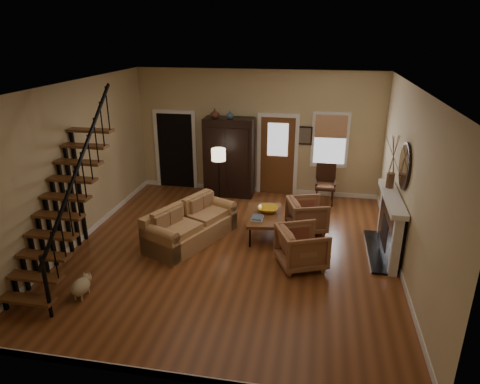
% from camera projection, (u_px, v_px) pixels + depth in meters
% --- Properties ---
extents(room, '(7.00, 7.33, 3.30)m').
position_uv_depth(room, '(229.00, 156.00, 9.88)').
color(room, brown).
rests_on(room, ground).
extents(staircase, '(0.94, 2.80, 3.20)m').
position_uv_depth(staircase, '(60.00, 191.00, 7.44)').
color(staircase, brown).
rests_on(staircase, ground).
extents(fireplace, '(0.33, 1.95, 2.30)m').
position_uv_depth(fireplace, '(392.00, 220.00, 8.39)').
color(fireplace, black).
rests_on(fireplace, ground).
extents(armoire, '(1.30, 0.60, 2.10)m').
position_uv_depth(armoire, '(229.00, 157.00, 11.37)').
color(armoire, black).
rests_on(armoire, ground).
extents(vase_a, '(0.24, 0.24, 0.25)m').
position_uv_depth(vase_a, '(215.00, 113.00, 10.91)').
color(vase_a, '#4C2619').
rests_on(vase_a, armoire).
extents(vase_b, '(0.20, 0.20, 0.21)m').
position_uv_depth(vase_b, '(230.00, 115.00, 10.85)').
color(vase_b, '#334C60').
rests_on(vase_b, armoire).
extents(sofa, '(1.69, 2.28, 0.78)m').
position_uv_depth(sofa, '(191.00, 224.00, 9.02)').
color(sofa, tan).
rests_on(sofa, ground).
extents(coffee_table, '(0.94, 1.40, 0.50)m').
position_uv_depth(coffee_table, '(265.00, 225.00, 9.33)').
color(coffee_table, brown).
rests_on(coffee_table, ground).
extents(bowl, '(0.45, 0.45, 0.11)m').
position_uv_depth(bowl, '(268.00, 209.00, 9.35)').
color(bowl, gold).
rests_on(bowl, coffee_table).
extents(books, '(0.24, 0.33, 0.06)m').
position_uv_depth(books, '(257.00, 218.00, 8.97)').
color(books, beige).
rests_on(books, coffee_table).
extents(armchair_left, '(1.12, 1.11, 0.78)m').
position_uv_depth(armchair_left, '(302.00, 247.00, 8.07)').
color(armchair_left, brown).
rests_on(armchair_left, ground).
extents(armchair_right, '(1.02, 1.01, 0.75)m').
position_uv_depth(armchair_right, '(307.00, 215.00, 9.49)').
color(armchair_right, brown).
rests_on(armchair_right, ground).
extents(floor_lamp, '(0.35, 0.35, 1.53)m').
position_uv_depth(floor_lamp, '(219.00, 178.00, 10.63)').
color(floor_lamp, black).
rests_on(floor_lamp, ground).
extents(side_chair, '(0.54, 0.54, 1.02)m').
position_uv_depth(side_chair, '(325.00, 185.00, 10.94)').
color(side_chair, black).
rests_on(side_chair, ground).
extents(dog, '(0.28, 0.47, 0.34)m').
position_uv_depth(dog, '(81.00, 288.00, 7.19)').
color(dog, '#C5B186').
rests_on(dog, ground).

